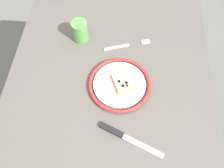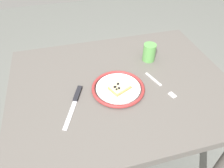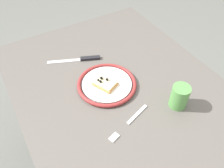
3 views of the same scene
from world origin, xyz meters
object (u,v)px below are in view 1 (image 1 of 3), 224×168
(knife, at_px, (120,134))
(fork, at_px, (128,45))
(pizza_slice_near, at_px, (122,82))
(plate, at_px, (120,84))
(dining_table, at_px, (110,89))
(cup, at_px, (80,31))

(knife, xyz_separation_m, fork, (-0.40, 0.01, -0.00))
(pizza_slice_near, distance_m, knife, 0.20)
(plate, xyz_separation_m, pizza_slice_near, (-0.00, 0.01, 0.01))
(dining_table, distance_m, plate, 0.11)
(plate, relative_size, fork, 1.24)
(dining_table, bearing_deg, pizza_slice_near, 65.50)
(pizza_slice_near, bearing_deg, cup, -138.79)
(knife, bearing_deg, fork, 178.91)
(dining_table, xyz_separation_m, pizza_slice_near, (0.02, 0.05, 0.11))
(dining_table, bearing_deg, knife, 14.16)
(dining_table, height_order, plate, plate)
(plate, relative_size, cup, 2.58)
(plate, bearing_deg, dining_table, -122.23)
(fork, distance_m, cup, 0.21)
(plate, xyz_separation_m, knife, (0.20, 0.01, -0.00))
(fork, bearing_deg, knife, -1.09)
(pizza_slice_near, bearing_deg, dining_table, -114.50)
(plate, xyz_separation_m, cup, (-0.22, -0.18, 0.04))
(fork, xyz_separation_m, cup, (-0.02, -0.20, 0.05))
(plate, distance_m, fork, 0.20)
(dining_table, xyz_separation_m, plate, (0.03, 0.04, 0.09))
(fork, bearing_deg, dining_table, -20.30)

